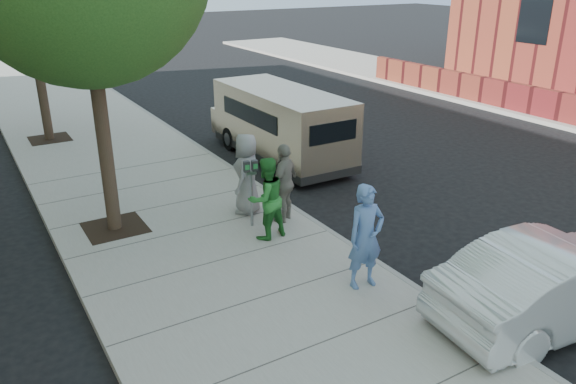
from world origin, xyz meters
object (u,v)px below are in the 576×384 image
object	(u,v)px
parking_meter	(251,179)
sedan	(560,281)
van	(280,123)
person_officer	(366,237)
person_green_shirt	(266,198)
person_gray_shirt	(247,174)
person_striped_polo	(285,183)

from	to	relation	value
parking_meter	sedan	xyz separation A→B (m)	(2.58, -5.26, -0.48)
van	sedan	xyz separation A→B (m)	(-0.35, -9.13, -0.37)
person_officer	person_green_shirt	bearing A→B (deg)	107.14
parking_meter	van	distance (m)	4.86
sedan	person_green_shirt	bearing A→B (deg)	34.32
van	person_green_shirt	bearing A→B (deg)	-123.17
person_officer	person_green_shirt	distance (m)	2.50
parking_meter	sedan	distance (m)	5.88
person_gray_shirt	person_striped_polo	bearing A→B (deg)	75.81
parking_meter	person_green_shirt	xyz separation A→B (m)	(0.01, -0.62, -0.20)
person_officer	van	bearing A→B (deg)	76.10
parking_meter	person_green_shirt	world-z (taller)	person_green_shirt
van	person_gray_shirt	xyz separation A→B (m)	(-2.67, -3.17, -0.04)
parking_meter	person_officer	size ratio (longest dim) A/B	0.79
person_gray_shirt	person_striped_polo	world-z (taller)	person_gray_shirt
person_green_shirt	person_officer	bearing A→B (deg)	95.41
parking_meter	van	bearing A→B (deg)	62.38
person_green_shirt	person_striped_polo	distance (m)	0.91
van	person_striped_polo	world-z (taller)	van
parking_meter	van	size ratio (longest dim) A/B	0.26
person_striped_polo	person_green_shirt	bearing A→B (deg)	1.34
van	person_striped_polo	distance (m)	4.52
parking_meter	person_green_shirt	size ratio (longest dim) A/B	0.86
sedan	person_green_shirt	xyz separation A→B (m)	(-2.57, 4.64, 0.28)
van	person_officer	size ratio (longest dim) A/B	3.03
parking_meter	person_striped_polo	distance (m)	0.77
person_striped_polo	person_officer	bearing A→B (deg)	51.08
parking_meter	van	xyz separation A→B (m)	(2.93, 3.87, -0.11)
parking_meter	person_officer	xyz separation A→B (m)	(0.52, -3.07, -0.13)
sedan	person_striped_polo	bearing A→B (deg)	24.87
person_gray_shirt	person_striped_polo	xyz separation A→B (m)	(0.48, -0.78, -0.04)
parking_meter	person_striped_polo	bearing A→B (deg)	2.98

